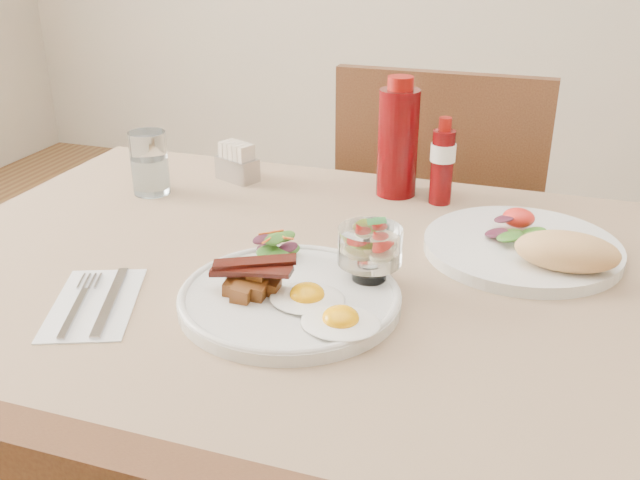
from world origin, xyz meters
TOP-DOWN VIEW (x-y plane):
  - table at (0.00, 0.00)m, footprint 1.33×0.88m
  - chair_far at (0.00, 0.66)m, footprint 0.42×0.42m
  - main_plate at (-0.08, -0.08)m, footprint 0.28×0.28m
  - fried_eggs at (-0.02, -0.11)m, footprint 0.15×0.12m
  - bacon_potato_pile at (-0.12, -0.10)m, footprint 0.11×0.07m
  - side_salad at (-0.13, 0.01)m, footprint 0.07×0.06m
  - fruit_cup at (0.01, -0.01)m, footprint 0.08×0.08m
  - second_plate at (0.20, 0.15)m, footprint 0.28×0.28m
  - ketchup_bottle at (-0.04, 0.35)m, footprint 0.08×0.08m
  - hot_sauce_bottle at (0.04, 0.33)m, footprint 0.05×0.05m
  - sugar_caddy at (-0.33, 0.33)m, footprint 0.09×0.07m
  - water_glass at (-0.45, 0.22)m, footprint 0.06×0.06m
  - napkin_cutlery at (-0.31, -0.16)m, footprint 0.16×0.21m

SIDE VIEW (x-z plane):
  - chair_far at x=0.00m, z-range 0.06..0.99m
  - table at x=0.00m, z-range 0.29..1.04m
  - napkin_cutlery at x=-0.31m, z-range 0.75..0.76m
  - main_plate at x=-0.08m, z-range 0.75..0.77m
  - second_plate at x=0.20m, z-range 0.74..0.81m
  - fried_eggs at x=-0.02m, z-range 0.76..0.79m
  - sugar_caddy at x=-0.33m, z-range 0.75..0.82m
  - side_salad at x=-0.13m, z-range 0.77..0.80m
  - bacon_potato_pile at x=-0.12m, z-range 0.77..0.81m
  - water_glass at x=-0.45m, z-range 0.75..0.86m
  - fruit_cup at x=0.01m, z-range 0.77..0.86m
  - hot_sauce_bottle at x=0.04m, z-range 0.75..0.90m
  - ketchup_bottle at x=-0.04m, z-range 0.75..0.95m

